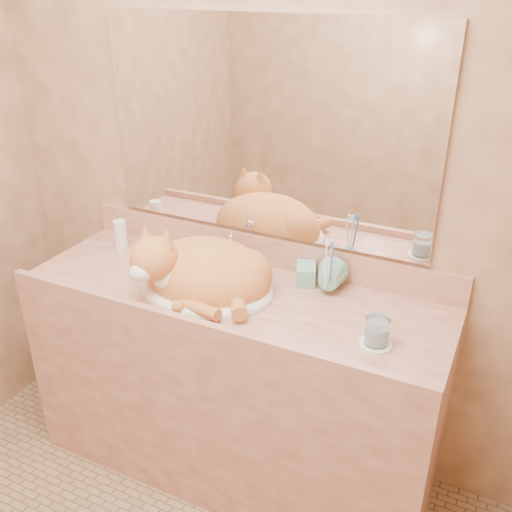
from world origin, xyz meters
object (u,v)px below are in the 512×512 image
at_px(sink_basin, 206,270).
at_px(soap_dispenser, 306,270).
at_px(water_glass, 377,331).
at_px(vanity_counter, 234,384).
at_px(toothbrush_cup, 328,284).
at_px(cat, 200,269).

xyz_separation_m(sink_basin, soap_dispenser, (0.33, 0.16, 0.00)).
bearing_deg(soap_dispenser, water_glass, -56.25).
distance_m(vanity_counter, soap_dispenser, 0.58).
relative_size(sink_basin, toothbrush_cup, 4.37).
xyz_separation_m(toothbrush_cup, water_glass, (0.24, -0.22, 0.00)).
bearing_deg(vanity_counter, cat, -161.62).
relative_size(vanity_counter, toothbrush_cup, 13.84).
relative_size(sink_basin, cat, 1.03).
height_order(vanity_counter, soap_dispenser, soap_dispenser).
distance_m(cat, toothbrush_cup, 0.47).
height_order(cat, soap_dispenser, cat).
height_order(sink_basin, soap_dispenser, soap_dispenser).
height_order(vanity_counter, toothbrush_cup, toothbrush_cup).
bearing_deg(soap_dispenser, vanity_counter, -169.47).
distance_m(cat, soap_dispenser, 0.39).
distance_m(vanity_counter, sink_basin, 0.51).
bearing_deg(vanity_counter, soap_dispenser, 30.99).
bearing_deg(cat, vanity_counter, 16.73).
distance_m(sink_basin, toothbrush_cup, 0.45).
distance_m(cat, water_glass, 0.68).
xyz_separation_m(sink_basin, cat, (-0.02, -0.02, 0.01)).
bearing_deg(cat, soap_dispenser, 25.62).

